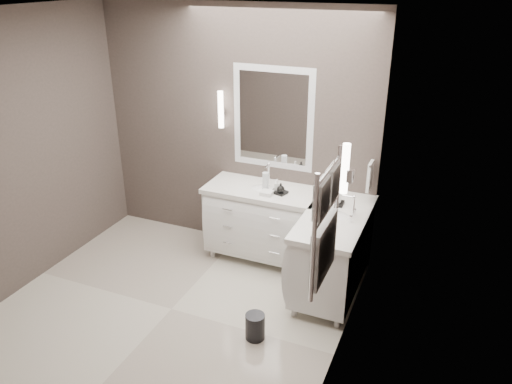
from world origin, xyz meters
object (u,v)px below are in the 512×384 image
at_px(vanity_back, 263,219).
at_px(waste_bin, 255,326).
at_px(vanity_right, 333,248).
at_px(towel_ladder, 325,229).

height_order(vanity_back, waste_bin, vanity_back).
height_order(vanity_right, towel_ladder, towel_ladder).
xyz_separation_m(vanity_right, towel_ladder, (0.23, -1.30, 0.91)).
height_order(vanity_right, waste_bin, vanity_right).
bearing_deg(vanity_right, waste_bin, -113.83).
relative_size(vanity_right, waste_bin, 5.10).
bearing_deg(towel_ladder, vanity_right, 99.84).
relative_size(vanity_back, vanity_right, 1.00).
bearing_deg(vanity_right, vanity_back, 159.62).
bearing_deg(vanity_back, waste_bin, -70.73).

